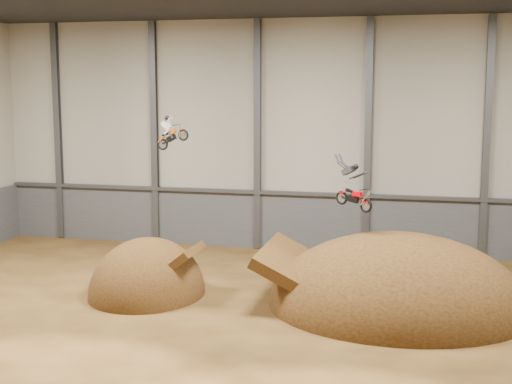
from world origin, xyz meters
TOP-DOWN VIEW (x-y plane):
  - floor at (0.00, 0.00)m, footprint 40.00×40.00m
  - back_wall at (0.00, 15.00)m, footprint 40.00×0.10m
  - lower_band_back at (0.00, 14.90)m, footprint 39.80×0.18m
  - steel_rail at (0.00, 14.75)m, footprint 39.80×0.35m
  - steel_column_0 at (-16.67, 14.80)m, footprint 0.40×0.36m
  - steel_column_1 at (-10.00, 14.80)m, footprint 0.40×0.36m
  - steel_column_2 at (-3.33, 14.80)m, footprint 0.40×0.36m
  - steel_column_3 at (3.33, 14.80)m, footprint 0.40×0.36m
  - steel_column_4 at (10.00, 14.80)m, footprint 0.40×0.36m
  - takeoff_ramp at (-6.34, 3.99)m, footprint 5.54×6.39m
  - landing_ramp at (5.56, 4.68)m, footprint 11.81×10.45m
  - fmx_rider_a at (-5.72, 6.61)m, footprint 2.42×1.00m
  - fmx_rider_b at (3.44, 4.81)m, footprint 2.95×2.20m

SIDE VIEW (x-z plane):
  - floor at x=0.00m, z-range 0.00..0.00m
  - takeoff_ramp at x=-6.34m, z-range -2.77..2.77m
  - landing_ramp at x=5.56m, z-range -3.41..3.41m
  - lower_band_back at x=0.00m, z-range 0.00..3.50m
  - steel_rail at x=0.00m, z-range 3.45..3.65m
  - fmx_rider_b at x=3.44m, z-range 4.31..6.98m
  - back_wall at x=0.00m, z-range 0.00..14.00m
  - steel_column_0 at x=-16.67m, z-range 0.05..13.95m
  - steel_column_1 at x=-10.00m, z-range 0.05..13.95m
  - steel_column_2 at x=-3.33m, z-range 0.05..13.95m
  - steel_column_3 at x=3.33m, z-range 0.05..13.95m
  - steel_column_4 at x=10.00m, z-range 0.05..13.95m
  - fmx_rider_a at x=-5.72m, z-range 6.77..9.03m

